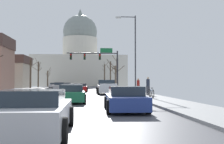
% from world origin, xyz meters
% --- Properties ---
extents(ground, '(20.00, 180.00, 0.20)m').
position_xyz_m(ground, '(0.00, -0.00, 0.02)').
color(ground, '#4A4A4F').
extents(signal_gantry, '(7.91, 0.41, 6.51)m').
position_xyz_m(signal_gantry, '(4.74, 14.99, 4.83)').
color(signal_gantry, '#28282D').
rests_on(signal_gantry, ground).
extents(street_lamp_right, '(2.21, 0.24, 8.49)m').
position_xyz_m(street_lamp_right, '(7.93, 1.96, 5.12)').
color(street_lamp_right, '#333338').
rests_on(street_lamp_right, ground).
extents(capitol_building, '(31.82, 21.26, 28.01)m').
position_xyz_m(capitol_building, '(0.00, 72.34, 8.79)').
color(capitol_building, beige).
rests_on(capitol_building, ground).
extents(sedan_near_00, '(2.15, 4.65, 1.21)m').
position_xyz_m(sedan_near_00, '(2.00, 11.74, 0.58)').
color(sedan_near_00, '#B71414').
rests_on(sedan_near_00, ground).
extents(pickup_truck_near_01, '(2.40, 5.28, 1.66)m').
position_xyz_m(pickup_truck_near_01, '(5.27, 4.99, 0.74)').
color(pickup_truck_near_01, silver).
rests_on(pickup_truck_near_01, ground).
extents(sedan_near_02, '(2.07, 4.60, 1.25)m').
position_xyz_m(sedan_near_02, '(1.56, -0.73, 0.58)').
color(sedan_near_02, silver).
rests_on(sedan_near_02, ground).
extents(sedan_near_03, '(2.05, 4.37, 1.24)m').
position_xyz_m(sedan_near_03, '(1.99, -8.12, 0.59)').
color(sedan_near_03, '#1E7247').
rests_on(sedan_near_03, ground).
extents(sedan_near_04, '(2.09, 4.73, 1.22)m').
position_xyz_m(sedan_near_04, '(4.99, -13.74, 0.57)').
color(sedan_near_04, navy).
rests_on(sedan_near_04, ground).
extents(sedan_near_05, '(2.14, 4.36, 1.23)m').
position_xyz_m(sedan_near_05, '(1.61, -19.61, 0.58)').
color(sedan_near_05, silver).
rests_on(sedan_near_05, ground).
extents(sedan_oncoming_00, '(2.20, 4.28, 1.32)m').
position_xyz_m(sedan_oncoming_00, '(-1.99, 21.91, 0.61)').
color(sedan_oncoming_00, '#9EA3A8').
rests_on(sedan_oncoming_00, ground).
extents(sedan_oncoming_01, '(2.13, 4.62, 1.23)m').
position_xyz_m(sedan_oncoming_01, '(-1.62, 32.01, 0.58)').
color(sedan_oncoming_01, '#B71414').
rests_on(sedan_oncoming_01, ground).
extents(sedan_oncoming_02, '(2.05, 4.31, 1.16)m').
position_xyz_m(sedan_oncoming_02, '(-5.37, 40.94, 0.55)').
color(sedan_oncoming_02, silver).
rests_on(sedan_oncoming_02, ground).
extents(flank_building_01, '(9.11, 9.75, 7.47)m').
position_xyz_m(flank_building_01, '(-15.69, 39.18, 3.79)').
color(flank_building_01, '#B2A38E').
rests_on(flank_building_01, ground).
extents(bare_tree_00, '(2.64, 2.27, 6.57)m').
position_xyz_m(bare_tree_00, '(8.86, 27.21, 3.22)').
color(bare_tree_00, '#4C3D2D').
rests_on(bare_tree_00, ground).
extents(bare_tree_01, '(1.60, 1.73, 5.24)m').
position_xyz_m(bare_tree_01, '(-7.95, 48.49, 2.44)').
color(bare_tree_01, brown).
rests_on(bare_tree_01, ground).
extents(bare_tree_02, '(1.70, 2.82, 7.20)m').
position_xyz_m(bare_tree_02, '(7.80, 53.14, 3.48)').
color(bare_tree_02, brown).
rests_on(bare_tree_02, ground).
extents(bare_tree_04, '(1.76, 2.18, 6.83)m').
position_xyz_m(bare_tree_04, '(8.50, 40.27, 3.48)').
color(bare_tree_04, '#4C3D2D').
rests_on(bare_tree_04, ground).
extents(bare_tree_05, '(1.48, 1.92, 6.34)m').
position_xyz_m(bare_tree_05, '(-8.95, 31.16, 3.24)').
color(bare_tree_05, '#4C3D2D').
rests_on(bare_tree_05, ground).
extents(bare_tree_06, '(2.01, 1.43, 5.35)m').
position_xyz_m(bare_tree_06, '(8.92, 32.07, 2.87)').
color(bare_tree_06, brown).
rests_on(bare_tree_06, ground).
extents(bare_tree_07, '(2.55, 2.36, 6.90)m').
position_xyz_m(bare_tree_07, '(-8.43, 37.11, 3.32)').
color(bare_tree_07, '#4C3D2D').
rests_on(bare_tree_07, ground).
extents(pedestrian_00, '(0.35, 0.34, 1.70)m').
position_xyz_m(pedestrian_00, '(8.90, 4.17, 1.09)').
color(pedestrian_00, black).
rests_on(pedestrian_00, ground).
extents(pedestrian_01, '(0.35, 0.34, 1.78)m').
position_xyz_m(pedestrian_01, '(8.96, -0.87, 1.13)').
color(pedestrian_01, black).
rests_on(pedestrian_01, ground).
extents(bicycle_parked, '(0.12, 1.77, 0.85)m').
position_xyz_m(bicycle_parked, '(8.31, -5.10, 0.49)').
color(bicycle_parked, black).
rests_on(bicycle_parked, ground).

